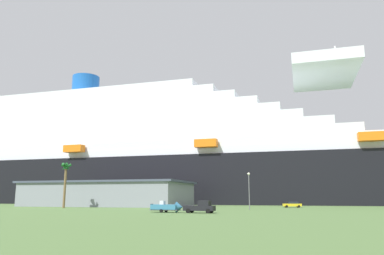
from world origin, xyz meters
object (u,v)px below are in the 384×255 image
(cruise_ship, at_px, (148,158))
(street_lamp, at_px, (249,186))
(small_boat_on_trailer, at_px, (169,207))
(palm_tree, at_px, (66,173))
(pickup_truck, at_px, (201,207))
(parked_car_blue_suv, at_px, (69,203))
(parked_car_yellow_taxi, at_px, (292,204))
(parked_car_red_hatchback, at_px, (57,203))

(cruise_ship, relative_size, street_lamp, 33.73)
(small_boat_on_trailer, distance_m, palm_tree, 40.90)
(cruise_ship, bearing_deg, small_boat_on_trailer, -67.91)
(pickup_truck, bearing_deg, palm_tree, 151.85)
(street_lamp, bearing_deg, parked_car_blue_suv, 159.09)
(small_boat_on_trailer, xyz_separation_m, parked_car_yellow_taxi, (23.67, 37.35, -0.13))
(parked_car_blue_suv, distance_m, parked_car_red_hatchback, 6.55)
(street_lamp, height_order, parked_car_red_hatchback, street_lamp)
(parked_car_blue_suv, bearing_deg, street_lamp, -20.91)
(cruise_ship, distance_m, small_boat_on_trailer, 88.97)
(parked_car_blue_suv, distance_m, parked_car_yellow_taxi, 66.71)
(cruise_ship, xyz_separation_m, pickup_truck, (39.00, -81.61, -17.79))
(parked_car_red_hatchback, bearing_deg, cruise_ship, 67.92)
(small_boat_on_trailer, distance_m, parked_car_red_hatchback, 63.74)
(small_boat_on_trailer, distance_m, street_lamp, 21.80)
(parked_car_red_hatchback, bearing_deg, street_lamp, -21.27)
(street_lamp, bearing_deg, cruise_ship, 125.84)
(cruise_ship, bearing_deg, palm_tree, -91.45)
(parked_car_yellow_taxi, bearing_deg, pickup_truck, -114.53)
(cruise_ship, xyz_separation_m, parked_car_red_hatchback, (-16.22, -39.98, -18.00))
(cruise_ship, relative_size, pickup_truck, 47.36)
(cruise_ship, height_order, parked_car_yellow_taxi, cruise_ship)
(pickup_truck, height_order, palm_tree, palm_tree)
(palm_tree, height_order, parked_car_red_hatchback, palm_tree)
(street_lamp, xyz_separation_m, parked_car_blue_suv, (-56.79, 21.70, -4.47))
(small_boat_on_trailer, height_order, parked_car_blue_suv, small_boat_on_trailer)
(pickup_truck, relative_size, street_lamp, 0.71)
(cruise_ship, xyz_separation_m, palm_tree, (-1.51, -59.94, -9.89))
(palm_tree, distance_m, street_lamp, 48.38)
(parked_car_blue_suv, bearing_deg, palm_tree, -63.06)
(pickup_truck, distance_m, street_lamp, 19.25)
(small_boat_on_trailer, bearing_deg, street_lamp, 49.93)
(parked_car_yellow_taxi, bearing_deg, street_lamp, -115.29)
(small_boat_on_trailer, relative_size, parked_car_blue_suv, 1.44)
(parked_car_blue_suv, bearing_deg, small_boat_on_trailer, -41.48)
(palm_tree, height_order, parked_car_blue_suv, palm_tree)
(cruise_ship, distance_m, pickup_truck, 92.19)
(palm_tree, bearing_deg, small_boat_on_trailer, -31.27)
(small_boat_on_trailer, distance_m, parked_car_yellow_taxi, 44.22)
(parked_car_blue_suv, bearing_deg, parked_car_red_hatchback, 155.37)
(cruise_ship, height_order, palm_tree, cruise_ship)
(parked_car_blue_suv, height_order, parked_car_red_hatchback, same)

